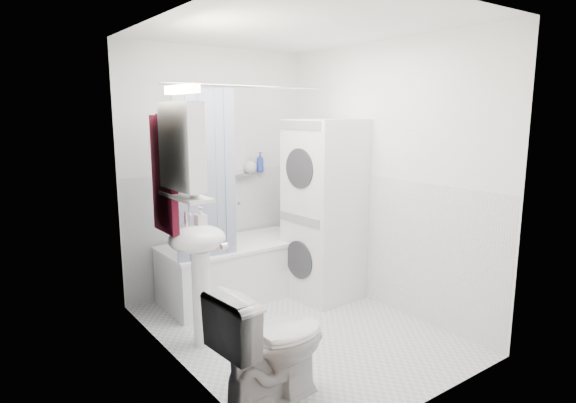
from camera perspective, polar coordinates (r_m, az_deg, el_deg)
floor at (r=4.15m, az=0.89°, el=-14.87°), size 2.60×2.60×0.00m
room_walls at (r=3.76m, az=0.95°, el=6.08°), size 2.60×2.60×2.60m
wainscot at (r=4.15m, az=-1.54°, el=-5.96°), size 1.98×2.58×2.58m
door at (r=2.87m, az=-7.59°, el=-5.26°), size 0.05×2.00×2.00m
bathtub at (r=4.74m, az=-6.15°, el=-7.72°), size 1.43×0.68×0.55m
tub_spout at (r=4.97m, az=-6.20°, el=-0.12°), size 0.04×0.12×0.04m
curtain_rod at (r=4.27m, az=-4.67°, el=13.46°), size 1.61×0.02×0.02m
shower_curtain at (r=4.09m, az=-9.64°, el=2.95°), size 0.55×0.02×1.45m
sink at (r=3.70m, az=-10.55°, el=-6.55°), size 0.44×0.37×1.04m
medicine_cabinet at (r=3.38m, az=-12.50°, el=6.67°), size 0.13×0.50×0.71m
shelf at (r=3.43m, az=-12.03°, el=0.58°), size 0.18×0.54×0.02m
shower_caddy at (r=4.94m, az=-5.70°, el=3.16°), size 0.22×0.06×0.02m
towel at (r=3.61m, az=-14.47°, el=3.41°), size 0.07×0.36×0.88m
washer_dryer at (r=4.61m, az=4.35°, el=-1.02°), size 0.65×0.64×1.72m
toilet at (r=3.09m, az=-1.93°, el=-16.53°), size 0.79×0.48×0.74m
soap_pump at (r=3.68m, az=-10.30°, el=-2.65°), size 0.08×0.17×0.08m
shelf_bottle at (r=3.28m, az=-10.98°, el=1.04°), size 0.07×0.18×0.07m
shelf_cup at (r=3.52m, az=-12.88°, el=1.86°), size 0.10×0.09×0.10m
shampoo_a at (r=5.00m, az=-4.48°, el=4.14°), size 0.13×0.17×0.13m
shampoo_b at (r=5.07m, az=-3.32°, el=3.95°), size 0.08×0.21×0.08m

